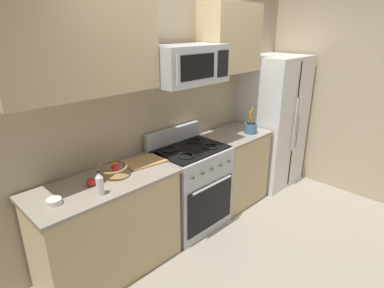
{
  "coord_description": "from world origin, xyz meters",
  "views": [
    {
      "loc": [
        -2.22,
        -1.59,
        2.15
      ],
      "look_at": [
        -0.09,
        0.51,
        1.03
      ],
      "focal_mm": 30.14,
      "sensor_mm": 36.0,
      "label": 1
    }
  ],
  "objects_px": {
    "fruit_basket": "(112,170)",
    "range_oven": "(190,187)",
    "microwave": "(188,64)",
    "utensil_crock": "(251,127)",
    "bottle_vinegar": "(100,184)",
    "cutting_board": "(145,161)",
    "apple_loose": "(91,182)",
    "prep_bowl": "(54,201)",
    "refrigerator": "(272,122)"
  },
  "relations": [
    {
      "from": "refrigerator",
      "to": "fruit_basket",
      "type": "xyz_separation_m",
      "value": [
        -2.49,
        0.06,
        0.08
      ]
    },
    {
      "from": "microwave",
      "to": "fruit_basket",
      "type": "relative_size",
      "value": 2.93
    },
    {
      "from": "cutting_board",
      "to": "fruit_basket",
      "type": "bearing_deg",
      "value": -174.58
    },
    {
      "from": "refrigerator",
      "to": "prep_bowl",
      "type": "height_order",
      "value": "refrigerator"
    },
    {
      "from": "microwave",
      "to": "prep_bowl",
      "type": "height_order",
      "value": "microwave"
    },
    {
      "from": "range_oven",
      "to": "microwave",
      "type": "relative_size",
      "value": 1.39
    },
    {
      "from": "cutting_board",
      "to": "bottle_vinegar",
      "type": "relative_size",
      "value": 1.95
    },
    {
      "from": "bottle_vinegar",
      "to": "prep_bowl",
      "type": "bearing_deg",
      "value": 159.54
    },
    {
      "from": "range_oven",
      "to": "utensil_crock",
      "type": "xyz_separation_m",
      "value": [
        0.9,
        -0.13,
        0.51
      ]
    },
    {
      "from": "apple_loose",
      "to": "cutting_board",
      "type": "bearing_deg",
      "value": 6.42
    },
    {
      "from": "cutting_board",
      "to": "prep_bowl",
      "type": "height_order",
      "value": "prep_bowl"
    },
    {
      "from": "range_oven",
      "to": "apple_loose",
      "type": "bearing_deg",
      "value": 179.56
    },
    {
      "from": "range_oven",
      "to": "cutting_board",
      "type": "relative_size",
      "value": 2.76
    },
    {
      "from": "apple_loose",
      "to": "prep_bowl",
      "type": "height_order",
      "value": "apple_loose"
    },
    {
      "from": "microwave",
      "to": "utensil_crock",
      "type": "xyz_separation_m",
      "value": [
        0.9,
        -0.15,
        -0.8
      ]
    },
    {
      "from": "microwave",
      "to": "utensil_crock",
      "type": "bearing_deg",
      "value": -9.74
    },
    {
      "from": "apple_loose",
      "to": "cutting_board",
      "type": "xyz_separation_m",
      "value": [
        0.61,
        0.07,
        -0.03
      ]
    },
    {
      "from": "cutting_board",
      "to": "prep_bowl",
      "type": "distance_m",
      "value": 0.95
    },
    {
      "from": "refrigerator",
      "to": "prep_bowl",
      "type": "xyz_separation_m",
      "value": [
        -3.05,
        -0.04,
        0.05
      ]
    },
    {
      "from": "bottle_vinegar",
      "to": "cutting_board",
      "type": "bearing_deg",
      "value": 21.77
    },
    {
      "from": "fruit_basket",
      "to": "prep_bowl",
      "type": "distance_m",
      "value": 0.57
    },
    {
      "from": "refrigerator",
      "to": "microwave",
      "type": "xyz_separation_m",
      "value": [
        -1.58,
        0.04,
        0.9
      ]
    },
    {
      "from": "microwave",
      "to": "bottle_vinegar",
      "type": "distance_m",
      "value": 1.4
    },
    {
      "from": "utensil_crock",
      "to": "prep_bowl",
      "type": "height_order",
      "value": "utensil_crock"
    },
    {
      "from": "refrigerator",
      "to": "bottle_vinegar",
      "type": "bearing_deg",
      "value": -176.76
    },
    {
      "from": "microwave",
      "to": "utensil_crock",
      "type": "relative_size",
      "value": 2.49
    },
    {
      "from": "apple_loose",
      "to": "range_oven",
      "type": "bearing_deg",
      "value": -0.44
    },
    {
      "from": "fruit_basket",
      "to": "bottle_vinegar",
      "type": "height_order",
      "value": "bottle_vinegar"
    },
    {
      "from": "microwave",
      "to": "bottle_vinegar",
      "type": "bearing_deg",
      "value": -170.27
    },
    {
      "from": "refrigerator",
      "to": "apple_loose",
      "type": "xyz_separation_m",
      "value": [
        -2.72,
        0.03,
        0.06
      ]
    },
    {
      "from": "apple_loose",
      "to": "bottle_vinegar",
      "type": "relative_size",
      "value": 0.35
    },
    {
      "from": "microwave",
      "to": "utensil_crock",
      "type": "distance_m",
      "value": 1.22
    },
    {
      "from": "apple_loose",
      "to": "utensil_crock",
      "type": "bearing_deg",
      "value": -3.88
    },
    {
      "from": "utensil_crock",
      "to": "apple_loose",
      "type": "xyz_separation_m",
      "value": [
        -2.04,
        0.14,
        -0.03
      ]
    },
    {
      "from": "range_oven",
      "to": "fruit_basket",
      "type": "relative_size",
      "value": 4.09
    },
    {
      "from": "range_oven",
      "to": "prep_bowl",
      "type": "xyz_separation_m",
      "value": [
        -1.47,
        -0.05,
        0.46
      ]
    },
    {
      "from": "range_oven",
      "to": "microwave",
      "type": "height_order",
      "value": "microwave"
    },
    {
      "from": "fruit_basket",
      "to": "range_oven",
      "type": "bearing_deg",
      "value": -2.58
    },
    {
      "from": "refrigerator",
      "to": "utensil_crock",
      "type": "xyz_separation_m",
      "value": [
        -0.68,
        -0.11,
        0.1
      ]
    },
    {
      "from": "prep_bowl",
      "to": "range_oven",
      "type": "bearing_deg",
      "value": 2.13
    },
    {
      "from": "utensil_crock",
      "to": "prep_bowl",
      "type": "bearing_deg",
      "value": 178.19
    },
    {
      "from": "range_oven",
      "to": "bottle_vinegar",
      "type": "relative_size",
      "value": 5.37
    },
    {
      "from": "microwave",
      "to": "cutting_board",
      "type": "bearing_deg",
      "value": 174.42
    },
    {
      "from": "microwave",
      "to": "apple_loose",
      "type": "distance_m",
      "value": 1.41
    },
    {
      "from": "microwave",
      "to": "prep_bowl",
      "type": "distance_m",
      "value": 1.7
    },
    {
      "from": "utensil_crock",
      "to": "microwave",
      "type": "bearing_deg",
      "value": 170.26
    },
    {
      "from": "utensil_crock",
      "to": "prep_bowl",
      "type": "distance_m",
      "value": 2.37
    },
    {
      "from": "microwave",
      "to": "fruit_basket",
      "type": "bearing_deg",
      "value": 179.02
    },
    {
      "from": "refrigerator",
      "to": "fruit_basket",
      "type": "bearing_deg",
      "value": 178.66
    },
    {
      "from": "fruit_basket",
      "to": "cutting_board",
      "type": "xyz_separation_m",
      "value": [
        0.38,
        0.04,
        -0.04
      ]
    }
  ]
}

